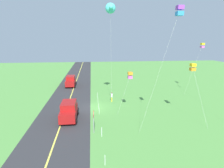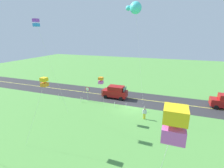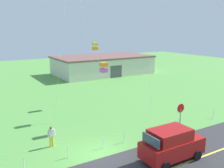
{
  "view_description": "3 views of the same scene",
  "coord_description": "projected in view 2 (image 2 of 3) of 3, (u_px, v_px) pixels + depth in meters",
  "views": [
    {
      "loc": [
        26.03,
        -0.17,
        9.8
      ],
      "look_at": [
        3.68,
        2.31,
        4.45
      ],
      "focal_mm": 29.67,
      "sensor_mm": 36.0,
      "label": 1
    },
    {
      "loc": [
        -5.42,
        23.49,
        10.96
      ],
      "look_at": [
        2.04,
        3.08,
        4.53
      ],
      "focal_mm": 26.59,
      "sensor_mm": 36.0,
      "label": 2
    },
    {
      "loc": [
        -7.89,
        -14.69,
        8.75
      ],
      "look_at": [
        2.78,
        3.03,
        4.22
      ],
      "focal_mm": 40.97,
      "sensor_mm": 36.0,
      "label": 3
    }
  ],
  "objects": [
    {
      "name": "fence_post_3",
      "position": [
        115.0,
        104.0,
        26.1
      ],
      "size": [
        0.05,
        0.05,
        0.9
      ],
      "primitive_type": "cylinder",
      "color": "silver",
      "rests_on": "ground"
    },
    {
      "name": "kite_green_far",
      "position": [
        174.0,
        125.0,
        4.06
      ],
      "size": [
        1.19,
        3.44,
        9.31
      ],
      "color": "silver",
      "rests_on": "ground"
    },
    {
      "name": "fence_post_1",
      "position": [
        144.0,
        109.0,
        24.58
      ],
      "size": [
        0.05,
        0.05,
        0.9
      ],
      "primitive_type": "cylinder",
      "color": "silver",
      "rests_on": "ground"
    },
    {
      "name": "stop_sign",
      "position": [
        87.0,
        91.0,
        28.14
      ],
      "size": [
        0.76,
        0.08,
        2.56
      ],
      "color": "gray",
      "rests_on": "ground"
    },
    {
      "name": "ground_plane",
      "position": [
        131.0,
        108.0,
        26.06
      ],
      "size": [
        120.0,
        120.0,
        0.1
      ],
      "primitive_type": "cube",
      "color": "#549342"
    },
    {
      "name": "fence_post_5",
      "position": [
        82.0,
        100.0,
        28.02
      ],
      "size": [
        0.05,
        0.05,
        0.9
      ],
      "primitive_type": "cylinder",
      "color": "silver",
      "rests_on": "ground"
    },
    {
      "name": "car_suv_foreground",
      "position": [
        115.0,
        92.0,
        29.78
      ],
      "size": [
        4.4,
        2.12,
        2.24
      ],
      "color": "maroon",
      "rests_on": "ground"
    },
    {
      "name": "fence_post_6",
      "position": [
        59.0,
        96.0,
        29.59
      ],
      "size": [
        0.05,
        0.05,
        0.9
      ],
      "primitive_type": "cylinder",
      "color": "silver",
      "rests_on": "ground"
    },
    {
      "name": "fence_post_0",
      "position": [
        165.0,
        112.0,
        23.61
      ],
      "size": [
        0.05,
        0.05,
        0.9
      ],
      "primitive_type": "cylinder",
      "color": "silver",
      "rests_on": "ground"
    },
    {
      "name": "kite_orange_near",
      "position": [
        44.0,
        82.0,
        15.55
      ],
      "size": [
        2.58,
        1.49,
        7.16
      ],
      "color": "silver",
      "rests_on": "ground"
    },
    {
      "name": "kite_blue_mid",
      "position": [
        36.0,
        23.0,
        18.88
      ],
      "size": [
        1.41,
        3.27,
        12.75
      ],
      "color": "silver",
      "rests_on": "ground"
    },
    {
      "name": "kite_yellow_high",
      "position": [
        101.0,
        80.0,
        21.22
      ],
      "size": [
        0.56,
        1.95,
        5.81
      ],
      "color": "silver",
      "rests_on": "ground"
    },
    {
      "name": "asphalt_road",
      "position": [
        136.0,
        99.0,
        29.65
      ],
      "size": [
        120.0,
        7.0,
        0.0
      ],
      "primitive_type": "cube",
      "color": "#2D2D30",
      "rests_on": "ground"
    },
    {
      "name": "fence_post_4",
      "position": [
        81.0,
        100.0,
        28.11
      ],
      "size": [
        0.05,
        0.05,
        0.9
      ],
      "primitive_type": "cylinder",
      "color": "silver",
      "rests_on": "ground"
    },
    {
      "name": "person_adult_near",
      "position": [
        144.0,
        113.0,
        22.29
      ],
      "size": [
        0.58,
        0.22,
        1.6
      ],
      "rotation": [
        0.0,
        0.0,
        4.51
      ],
      "color": "yellow",
      "rests_on": "ground"
    },
    {
      "name": "road_centre_stripe",
      "position": [
        136.0,
        99.0,
        29.65
      ],
      "size": [
        120.0,
        0.16,
        0.0
      ],
      "primitive_type": "cube",
      "color": "#E5E04C",
      "rests_on": "asphalt_road"
    },
    {
      "name": "kite_red_low",
      "position": [
        135.0,
        8.0,
        19.5
      ],
      "size": [
        3.03,
        1.4,
        14.74
      ],
      "color": "silver",
      "rests_on": "ground"
    },
    {
      "name": "fence_post_2",
      "position": [
        126.0,
        106.0,
        25.48
      ],
      "size": [
        0.05,
        0.05,
        0.9
      ],
      "primitive_type": "cylinder",
      "color": "silver",
      "rests_on": "ground"
    }
  ]
}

